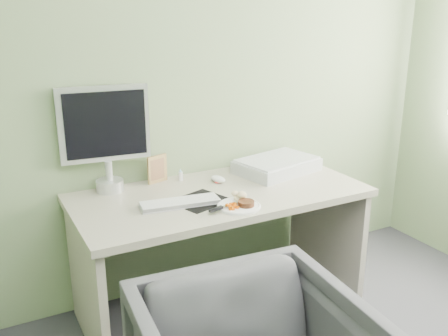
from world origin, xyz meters
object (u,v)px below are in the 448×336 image
plate (239,206)px  scanner (277,166)px  monitor (105,133)px  desk (220,222)px

plate → scanner: (0.49, 0.39, 0.03)m
plate → monitor: (-0.51, 0.56, 0.32)m
desk → plate: bearing=-94.7°
scanner → monitor: 1.05m
plate → monitor: bearing=132.4°
desk → plate: size_ratio=7.24×
desk → monitor: 0.80m
desk → scanner: scanner is taller
plate → desk: bearing=85.3°
scanner → monitor: monitor is taller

